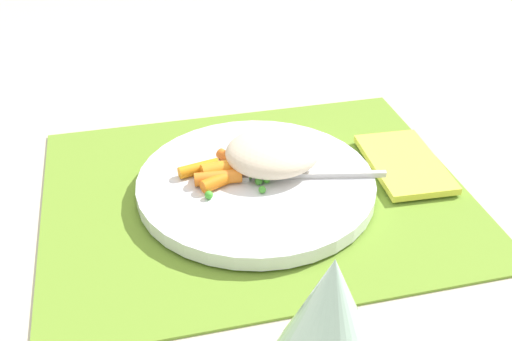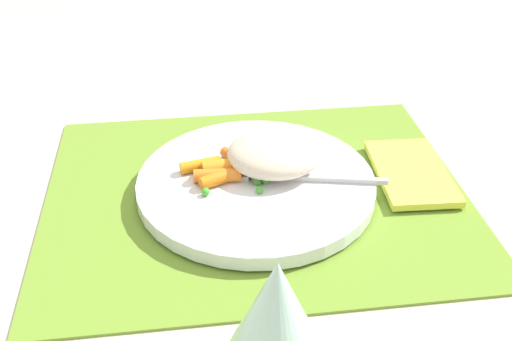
% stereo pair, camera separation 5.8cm
% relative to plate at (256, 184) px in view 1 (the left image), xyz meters
% --- Properties ---
extents(ground_plane, '(2.40, 2.40, 0.00)m').
position_rel_plate_xyz_m(ground_plane, '(0.00, 0.00, -0.01)').
color(ground_plane, beige).
extents(placemat, '(0.45, 0.36, 0.01)m').
position_rel_plate_xyz_m(placemat, '(0.00, 0.00, -0.01)').
color(placemat, olive).
rests_on(placemat, ground_plane).
extents(plate, '(0.26, 0.26, 0.02)m').
position_rel_plate_xyz_m(plate, '(0.00, 0.00, 0.00)').
color(plate, white).
rests_on(plate, placemat).
extents(rice_mound, '(0.10, 0.09, 0.04)m').
position_rel_plate_xyz_m(rice_mound, '(-0.02, -0.02, 0.03)').
color(rice_mound, beige).
rests_on(rice_mound, plate).
extents(carrot_portion, '(0.09, 0.07, 0.02)m').
position_rel_plate_xyz_m(carrot_portion, '(0.04, -0.01, 0.02)').
color(carrot_portion, orange).
rests_on(carrot_portion, plate).
extents(pea_scatter, '(0.07, 0.05, 0.01)m').
position_rel_plate_xyz_m(pea_scatter, '(0.02, 0.00, 0.01)').
color(pea_scatter, '#5B9439').
rests_on(pea_scatter, plate).
extents(fork, '(0.19, 0.05, 0.01)m').
position_rel_plate_xyz_m(fork, '(-0.02, 0.00, 0.01)').
color(fork, silver).
rests_on(fork, plate).
extents(wine_glass, '(0.07, 0.07, 0.17)m').
position_rel_plate_xyz_m(wine_glass, '(0.03, 0.29, 0.11)').
color(wine_glass, '#B2E0CC').
rests_on(wine_glass, ground_plane).
extents(napkin, '(0.08, 0.13, 0.01)m').
position_rel_plate_xyz_m(napkin, '(-0.18, -0.01, -0.00)').
color(napkin, '#EAE54C').
rests_on(napkin, placemat).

